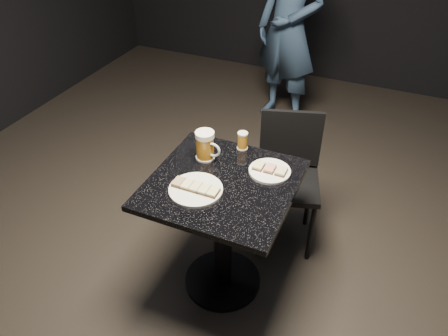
{
  "coord_description": "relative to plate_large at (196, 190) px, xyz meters",
  "views": [
    {
      "loc": [
        0.67,
        -1.52,
        2.08
      ],
      "look_at": [
        0.0,
        0.02,
        0.82
      ],
      "focal_mm": 35.0,
      "sensor_mm": 36.0,
      "label": 1
    }
  ],
  "objects": [
    {
      "name": "floor",
      "position": [
        0.09,
        0.11,
        -0.76
      ],
      "size": [
        6.0,
        6.0,
        0.0
      ],
      "primitive_type": "plane",
      "color": "black",
      "rests_on": "ground"
    },
    {
      "name": "plate_large",
      "position": [
        0.0,
        0.0,
        0.0
      ],
      "size": [
        0.26,
        0.26,
        0.01
      ],
      "primitive_type": "cylinder",
      "color": "white",
      "rests_on": "table"
    },
    {
      "name": "plate_small",
      "position": [
        0.27,
        0.28,
        0.0
      ],
      "size": [
        0.21,
        0.21,
        0.01
      ],
      "primitive_type": "cylinder",
      "color": "white",
      "rests_on": "table"
    },
    {
      "name": "patron",
      "position": [
        -0.18,
        2.11,
        0.08
      ],
      "size": [
        0.71,
        0.59,
        1.67
      ],
      "primitive_type": "imported",
      "rotation": [
        0.0,
        0.0,
        -0.37
      ],
      "color": "navy",
      "rests_on": "floor"
    },
    {
      "name": "table",
      "position": [
        0.09,
        0.11,
        -0.25
      ],
      "size": [
        0.7,
        0.7,
        0.75
      ],
      "color": "black",
      "rests_on": "floor"
    },
    {
      "name": "beer_mug",
      "position": [
        -0.07,
        0.26,
        0.07
      ],
      "size": [
        0.14,
        0.1,
        0.16
      ],
      "color": "silver",
      "rests_on": "table"
    },
    {
      "name": "beer_tumbler",
      "position": [
        0.07,
        0.42,
        0.04
      ],
      "size": [
        0.06,
        0.06,
        0.1
      ],
      "color": "silver",
      "rests_on": "table"
    },
    {
      "name": "chair",
      "position": [
        0.28,
        0.65,
        -0.26
      ],
      "size": [
        0.46,
        0.46,
        0.85
      ],
      "color": "black",
      "rests_on": "floor"
    },
    {
      "name": "canapes_on_plate_large",
      "position": [
        0.0,
        0.0,
        0.02
      ],
      "size": [
        0.23,
        0.07,
        0.02
      ],
      "color": "#4C3521",
      "rests_on": "plate_large"
    },
    {
      "name": "canapes_on_plate_small",
      "position": [
        0.27,
        0.28,
        0.02
      ],
      "size": [
        0.17,
        0.07,
        0.02
      ],
      "color": "#4C3521",
      "rests_on": "plate_small"
    }
  ]
}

